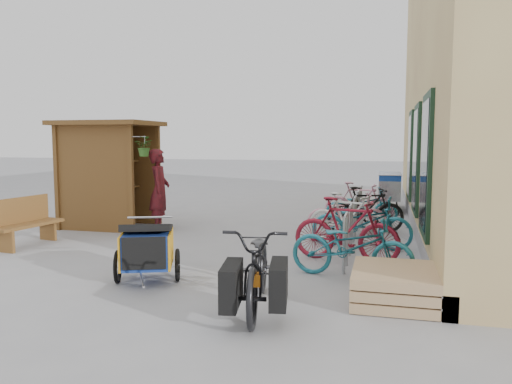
% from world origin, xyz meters
% --- Properties ---
extents(ground, '(80.00, 80.00, 0.00)m').
position_xyz_m(ground, '(0.00, 0.00, 0.00)').
color(ground, '#969698').
extents(kiosk, '(2.49, 1.65, 2.40)m').
position_xyz_m(kiosk, '(-3.28, 2.47, 1.55)').
color(kiosk, brown).
rests_on(kiosk, ground).
extents(bike_rack, '(0.05, 5.35, 0.86)m').
position_xyz_m(bike_rack, '(2.30, 2.40, 0.52)').
color(bike_rack, '#A5A8AD').
rests_on(bike_rack, ground).
extents(pallet_stack, '(1.00, 1.20, 0.40)m').
position_xyz_m(pallet_stack, '(3.00, -1.40, 0.21)').
color(pallet_stack, tan).
rests_on(pallet_stack, ground).
extents(bench, '(0.62, 1.48, 0.91)m').
position_xyz_m(bench, '(-3.67, 0.25, 0.46)').
color(bench, brown).
rests_on(bench, ground).
extents(shopping_carts, '(0.60, 2.04, 1.08)m').
position_xyz_m(shopping_carts, '(3.00, 6.92, 0.63)').
color(shopping_carts, silver).
rests_on(shopping_carts, ground).
extents(child_trailer, '(0.99, 1.52, 0.88)m').
position_xyz_m(child_trailer, '(-0.35, -1.32, 0.49)').
color(child_trailer, navy).
rests_on(child_trailer, ground).
extents(cargo_bike, '(0.99, 2.05, 1.04)m').
position_xyz_m(cargo_bike, '(1.47, -2.11, 0.51)').
color(cargo_bike, black).
rests_on(cargo_bike, ground).
extents(person_kiosk, '(0.58, 0.74, 1.79)m').
position_xyz_m(person_kiosk, '(-1.84, 2.24, 0.90)').
color(person_kiosk, maroon).
rests_on(person_kiosk, ground).
extents(bike_0, '(1.87, 0.95, 0.94)m').
position_xyz_m(bike_0, '(2.42, -0.47, 0.47)').
color(bike_0, '#1E687A').
rests_on(bike_0, ground).
extents(bike_1, '(1.83, 0.83, 1.06)m').
position_xyz_m(bike_1, '(2.27, 0.50, 0.53)').
color(bike_1, maroon).
rests_on(bike_1, ground).
extents(bike_2, '(1.86, 0.76, 0.96)m').
position_xyz_m(bike_2, '(2.47, 1.59, 0.48)').
color(bike_2, '#1E687A').
rests_on(bike_2, ground).
extents(bike_3, '(1.67, 0.89, 0.97)m').
position_xyz_m(bike_3, '(2.18, 2.06, 0.48)').
color(bike_3, silver).
rests_on(bike_3, ground).
extents(bike_4, '(1.73, 0.91, 0.87)m').
position_xyz_m(bike_4, '(2.11, 2.89, 0.43)').
color(bike_4, '#C57F95').
rests_on(bike_4, ground).
extents(bike_5, '(1.73, 0.98, 1.00)m').
position_xyz_m(bike_5, '(2.50, 3.14, 0.50)').
color(bike_5, black).
rests_on(bike_5, ground).
extents(bike_6, '(1.78, 1.00, 0.88)m').
position_xyz_m(bike_6, '(2.36, 4.06, 0.44)').
color(bike_6, '#1E687A').
rests_on(bike_6, ground).
extents(bike_7, '(1.66, 0.56, 0.98)m').
position_xyz_m(bike_7, '(2.28, 4.48, 0.49)').
color(bike_7, '#C57F95').
rests_on(bike_7, ground).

